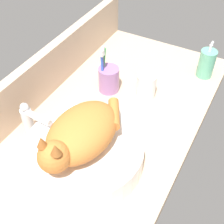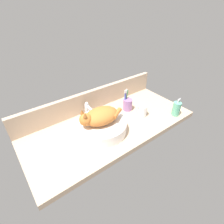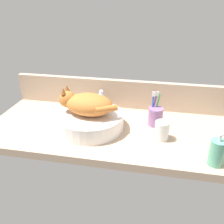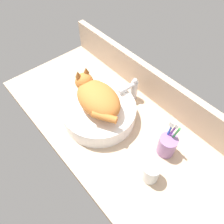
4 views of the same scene
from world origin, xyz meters
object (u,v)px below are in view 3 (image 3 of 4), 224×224
soap_dispenser (217,153)px  water_glass (162,132)px  cat (86,104)px  toothbrush_cup (155,116)px  sink_basin (90,121)px  faucet (101,100)px

soap_dispenser → water_glass: size_ratio=1.59×
cat → toothbrush_cup: 37.81cm
soap_dispenser → water_glass: 27.86cm
sink_basin → faucet: size_ratio=2.62×
sink_basin → water_glass: bearing=-5.5°
soap_dispenser → toothbrush_cup: size_ratio=0.80×
faucet → sink_basin: bearing=-93.0°
faucet → water_glass: size_ratio=1.45×
sink_basin → soap_dispenser: size_ratio=2.39×
cat → soap_dispenser: size_ratio=2.15×
faucet → soap_dispenser: 72.01cm
faucet → water_glass: bearing=-34.2°
faucet → cat: bearing=-96.7°
toothbrush_cup → faucet: bearing=161.9°
cat → soap_dispenser: bearing=-17.6°
faucet → water_glass: (36.57, -24.83, -3.25)cm
sink_basin → cat: size_ratio=1.11×
soap_dispenser → toothbrush_cup: 40.15cm
faucet → soap_dispenser: soap_dispenser is taller
faucet → water_glass: 44.32cm
cat → faucet: (2.50, 21.18, -6.77)cm
cat → faucet: bearing=83.3°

